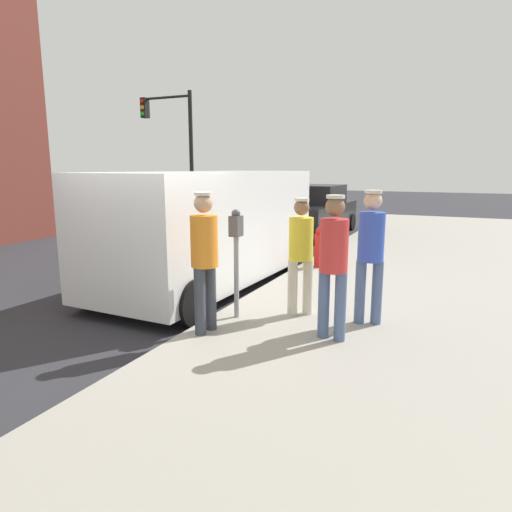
# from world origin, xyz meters

# --- Properties ---
(ground_plane) EXTENTS (80.00, 80.00, 0.00)m
(ground_plane) POSITION_xyz_m (0.00, 0.00, 0.00)
(ground_plane) COLOR #2D2D33
(sidewalk_slab) EXTENTS (5.00, 32.00, 0.15)m
(sidewalk_slab) POSITION_xyz_m (3.50, 0.00, 0.07)
(sidewalk_slab) COLOR #9E998E
(sidewalk_slab) RESTS_ON ground
(parking_meter_near) EXTENTS (0.14, 0.18, 1.52)m
(parking_meter_near) POSITION_xyz_m (1.35, 0.35, 1.18)
(parking_meter_near) COLOR gray
(parking_meter_near) RESTS_ON sidewalk_slab
(pedestrian_in_red) EXTENTS (0.36, 0.34, 1.76)m
(pedestrian_in_red) POSITION_xyz_m (2.78, 0.10, 1.16)
(pedestrian_in_red) COLOR #4C608C
(pedestrian_in_red) RESTS_ON sidewalk_slab
(pedestrian_in_orange) EXTENTS (0.34, 0.36, 1.78)m
(pedestrian_in_orange) POSITION_xyz_m (1.26, -0.34, 1.18)
(pedestrian_in_orange) COLOR #383D47
(pedestrian_in_orange) RESTS_ON sidewalk_slab
(pedestrian_in_blue) EXTENTS (0.35, 0.34, 1.79)m
(pedestrian_in_blue) POSITION_xyz_m (3.08, 0.85, 1.18)
(pedestrian_in_blue) COLOR #4C608C
(pedestrian_in_blue) RESTS_ON sidewalk_slab
(pedestrian_in_yellow) EXTENTS (0.34, 0.34, 1.66)m
(pedestrian_in_yellow) POSITION_xyz_m (2.12, 0.84, 1.10)
(pedestrian_in_yellow) COLOR beige
(pedestrian_in_yellow) RESTS_ON sidewalk_slab
(parked_van) EXTENTS (2.29, 5.27, 2.15)m
(parked_van) POSITION_xyz_m (-0.15, 2.19, 1.15)
(parked_van) COLOR white
(parked_van) RESTS_ON ground
(parked_sedan_ahead) EXTENTS (2.04, 4.44, 1.65)m
(parked_sedan_ahead) POSITION_xyz_m (-0.44, 9.54, 0.75)
(parked_sedan_ahead) COLOR black
(parked_sedan_ahead) RESTS_ON ground
(traffic_light_corner) EXTENTS (2.48, 0.42, 5.20)m
(traffic_light_corner) POSITION_xyz_m (-6.84, 10.74, 3.52)
(traffic_light_corner) COLOR black
(traffic_light_corner) RESTS_ON ground
(fire_hydrant) EXTENTS (0.24, 0.24, 0.86)m
(fire_hydrant) POSITION_xyz_m (1.45, 4.02, 0.57)
(fire_hydrant) COLOR red
(fire_hydrant) RESTS_ON sidewalk_slab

